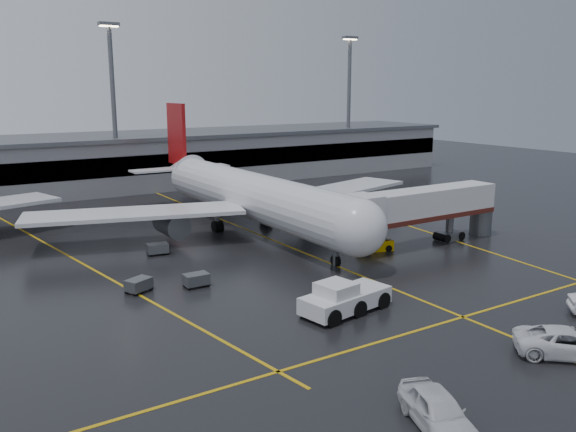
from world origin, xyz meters
TOP-DOWN VIEW (x-y plane):
  - ground at (0.00, 0.00)m, footprint 220.00×220.00m
  - apron_line_centre at (0.00, 0.00)m, footprint 0.25×90.00m
  - apron_line_stop at (0.00, -22.00)m, footprint 60.00×0.25m
  - apron_line_left at (-20.00, 10.00)m, footprint 9.99×69.35m
  - apron_line_right at (18.00, 10.00)m, footprint 7.57×69.64m
  - terminal at (0.00, 47.93)m, footprint 122.00×19.00m
  - light_mast_mid at (-5.00, 42.00)m, footprint 3.00×1.20m
  - light_mast_right at (40.00, 42.00)m, footprint 3.00×1.20m
  - main_airliner at (0.00, 9.70)m, footprint 48.80×45.60m
  - jet_bridge at (11.87, -6.00)m, footprint 19.90×3.40m
  - pushback_tractor at (-6.61, -16.66)m, footprint 7.44×4.02m
  - belt_loader at (6.50, -4.97)m, footprint 3.75×2.41m
  - service_van_a at (0.41, -29.77)m, footprint 6.60×6.44m
  - service_van_d at (-12.15, -31.06)m, footprint 3.88×5.87m
  - baggage_cart_a at (-13.25, -5.56)m, footprint 2.02×1.33m
  - baggage_cart_b at (-17.66, -4.27)m, footprint 2.36×2.03m
  - baggage_cart_c at (-12.43, 5.43)m, footprint 2.18×1.59m

SIDE VIEW (x-z plane):
  - ground at x=0.00m, z-range 0.00..0.00m
  - apron_line_centre at x=0.00m, z-range 0.00..0.02m
  - apron_line_stop at x=0.00m, z-range 0.00..0.02m
  - apron_line_left at x=-20.00m, z-range 0.00..0.02m
  - apron_line_right at x=18.00m, z-range 0.00..0.02m
  - belt_loader at x=6.50m, z-range -0.56..1.65m
  - baggage_cart_a at x=-13.25m, z-range 0.07..1.19m
  - baggage_cart_b at x=-17.66m, z-range 0.07..1.19m
  - baggage_cart_c at x=-12.43m, z-range 0.07..1.19m
  - service_van_a at x=0.41m, z-range 0.00..1.76m
  - service_van_d at x=-12.15m, z-range 0.00..1.86m
  - pushback_tractor at x=-6.61m, z-range -0.26..2.27m
  - jet_bridge at x=11.87m, z-range 0.91..6.96m
  - main_airliner at x=0.00m, z-range -2.84..11.26m
  - terminal at x=0.00m, z-range 0.02..8.62m
  - light_mast_mid at x=-5.00m, z-range 1.75..27.20m
  - light_mast_right at x=40.00m, z-range 1.75..27.20m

